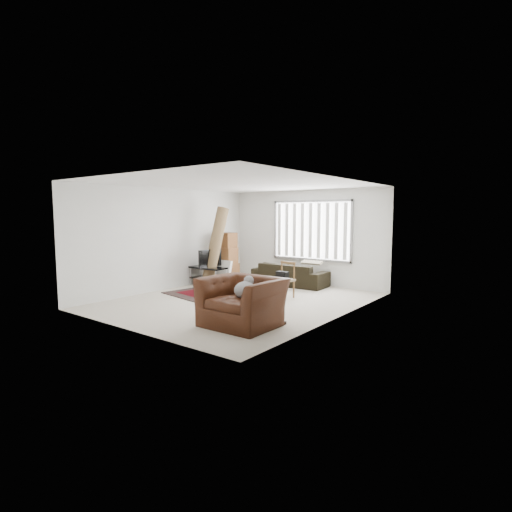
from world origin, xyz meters
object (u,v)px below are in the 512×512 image
(moving_boxes, at_px, (226,259))
(sofa, at_px, (290,271))
(armchair, at_px, (242,298))
(tv_stand, at_px, (208,272))
(side_chair, at_px, (283,278))

(moving_boxes, relative_size, sofa, 0.68)
(moving_boxes, distance_m, sofa, 1.98)
(sofa, relative_size, armchair, 1.59)
(tv_stand, xyz_separation_m, moving_boxes, (-0.10, 0.90, 0.29))
(armchair, bearing_deg, side_chair, 106.81)
(moving_boxes, bearing_deg, armchair, -45.04)
(tv_stand, bearing_deg, sofa, 40.09)
(moving_boxes, relative_size, armchair, 1.08)
(side_chair, distance_m, armchair, 2.58)
(sofa, relative_size, side_chair, 2.47)
(tv_stand, xyz_separation_m, side_chair, (2.56, -0.06, 0.09))
(sofa, height_order, side_chair, side_chair)
(moving_boxes, distance_m, armchair, 4.84)
(sofa, xyz_separation_m, side_chair, (0.79, -1.55, 0.07))
(tv_stand, xyz_separation_m, sofa, (1.77, 1.49, 0.02))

